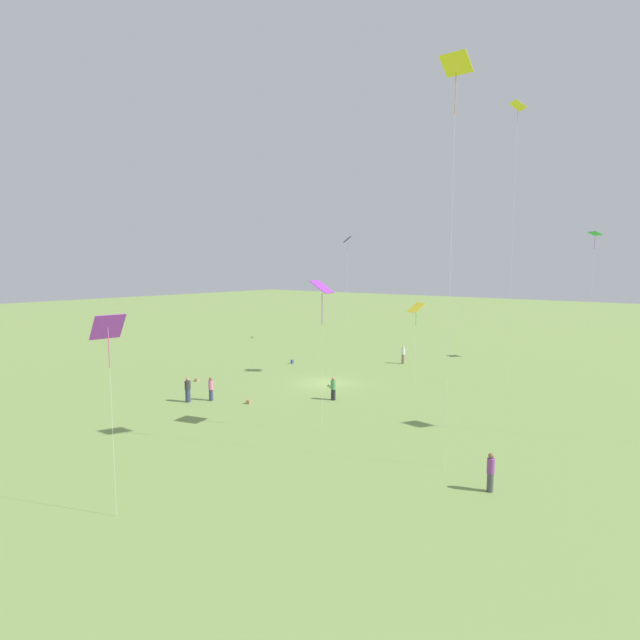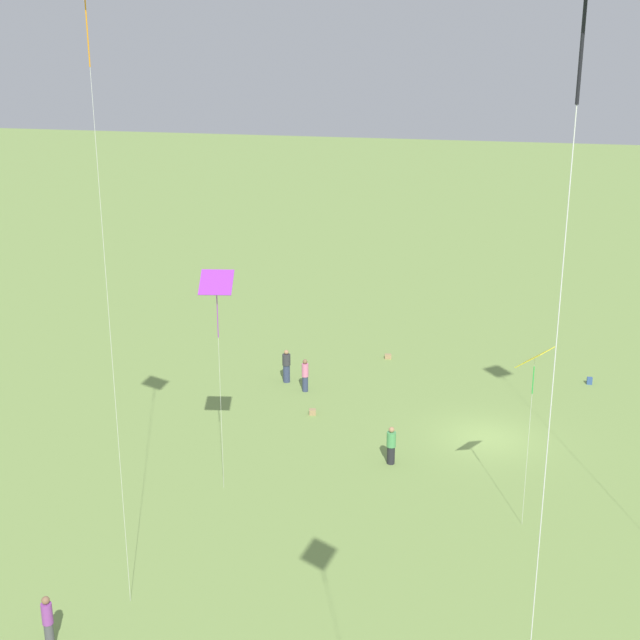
# 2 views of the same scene
# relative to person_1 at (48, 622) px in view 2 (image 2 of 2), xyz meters

# --- Properties ---
(ground_plane) EXTENTS (240.00, 240.00, 0.00)m
(ground_plane) POSITION_rel_person_1_xyz_m (-11.55, -17.64, -0.88)
(ground_plane) COLOR #7A994C
(person_1) EXTENTS (0.34, 0.34, 1.72)m
(person_1) POSITION_rel_person_1_xyz_m (0.00, 0.00, 0.00)
(person_1) COLOR #4C4C51
(person_1) RESTS_ON ground_plane
(person_2) EXTENTS (0.45, 0.45, 1.68)m
(person_2) POSITION_rel_person_1_xyz_m (-7.79, -14.12, -0.05)
(person_2) COLOR #232328
(person_2) RESTS_ON ground_plane
(person_3) EXTENTS (0.44, 0.44, 1.72)m
(person_3) POSITION_rel_person_1_xyz_m (-2.23, -21.01, -0.01)
(person_3) COLOR #333D5B
(person_3) RESTS_ON ground_plane
(person_4) EXTENTS (0.56, 0.56, 1.76)m
(person_4) POSITION_rel_person_1_xyz_m (-0.96, -22.01, -0.01)
(person_4) COLOR #333D5B
(person_4) RESTS_ON ground_plane
(kite_1) EXTENTS (1.12, 1.27, 18.93)m
(kite_1) POSITION_rel_person_1_xyz_m (-1.31, -2.63, 17.07)
(kite_1) COLOR yellow
(kite_1) RESTS_ON ground_plane
(kite_3) EXTENTS (1.33, 1.43, 6.92)m
(kite_3) POSITION_rel_person_1_xyz_m (-13.32, -10.44, 5.57)
(kite_3) COLOR yellow
(kite_3) RESTS_ON ground_plane
(kite_4) EXTENTS (1.41, 1.25, 8.87)m
(kite_4) POSITION_rel_person_1_xyz_m (-1.66, -10.43, 7.43)
(kite_4) COLOR purple
(kite_4) RESTS_ON ground_plane
(kite_7) EXTENTS (1.41, 1.32, 18.61)m
(kite_7) POSITION_rel_person_1_xyz_m (-13.33, 10.55, 16.62)
(kite_7) COLOR green
(kite_7) RESTS_ON ground_plane
(picnic_bag_0) EXTENTS (0.37, 0.35, 0.27)m
(picnic_bag_0) POSITION_rel_person_1_xyz_m (-3.32, -18.26, -0.74)
(picnic_bag_0) COLOR #A58459
(picnic_bag_0) RESTS_ON ground_plane
(picnic_bag_1) EXTENTS (0.28, 0.23, 0.37)m
(picnic_bag_1) POSITION_rel_person_1_xyz_m (-16.28, -25.48, -0.69)
(picnic_bag_1) COLOR #33518C
(picnic_bag_1) RESTS_ON ground_plane
(picnic_bag_2) EXTENTS (0.40, 0.31, 0.27)m
(picnic_bag_2) POSITION_rel_person_1_xyz_m (-5.50, -26.74, -0.74)
(picnic_bag_2) COLOR #A58459
(picnic_bag_2) RESTS_ON ground_plane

